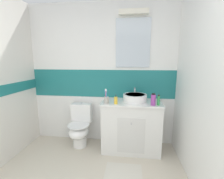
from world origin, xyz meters
TOP-DOWN VIEW (x-y plane):
  - wall_back_tiled at (0.01, 2.45)m, footprint 3.20×0.20m
  - wall_right_plain at (1.35, 1.20)m, footprint 0.10×3.48m
  - vanity_cabinet at (0.55, 2.14)m, footprint 0.97×0.54m
  - sink_basin at (0.60, 2.17)m, footprint 0.39×0.44m
  - toilet at (-0.36, 2.15)m, footprint 0.37×0.50m
  - toothbrush_cup at (0.15, 1.98)m, footprint 0.08×0.08m
  - soap_dispenser at (0.30, 1.96)m, footprint 0.05×0.05m
  - mouthwash_bottle at (0.87, 1.96)m, footprint 0.07×0.07m
  - deodorant_spray_can at (0.95, 1.97)m, footprint 0.04×0.04m
  - bath_mat at (0.45, 1.50)m, footprint 0.51×0.43m

SIDE VIEW (x-z plane):
  - bath_mat at x=0.45m, z-range 0.00..0.01m
  - toilet at x=-0.36m, z-range -0.03..0.73m
  - vanity_cabinet at x=0.55m, z-range 0.00..0.85m
  - soap_dispenser at x=0.30m, z-range 0.83..0.98m
  - toothbrush_cup at x=0.15m, z-range 0.80..1.03m
  - sink_basin at x=0.60m, z-range 0.81..1.01m
  - deodorant_spray_can at x=0.95m, z-range 0.85..1.01m
  - mouthwash_bottle at x=0.87m, z-range 0.85..1.03m
  - wall_right_plain at x=1.35m, z-range 0.00..2.50m
  - wall_back_tiled at x=0.01m, z-range 0.01..2.51m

